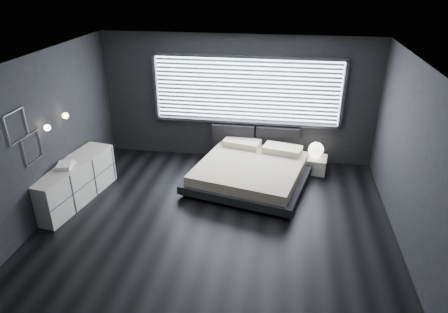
# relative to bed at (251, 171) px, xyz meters

# --- Properties ---
(room) EXTENTS (6.04, 6.00, 2.80)m
(room) POSITION_rel_bed_xyz_m (-0.44, -1.57, 1.13)
(room) COLOR black
(room) RESTS_ON ground
(window) EXTENTS (4.14, 0.09, 1.52)m
(window) POSITION_rel_bed_xyz_m (-0.24, 1.13, 1.34)
(window) COLOR white
(window) RESTS_ON ground
(headboard) EXTENTS (1.96, 0.16, 0.52)m
(headboard) POSITION_rel_bed_xyz_m (-0.01, 1.07, 0.30)
(headboard) COLOR black
(headboard) RESTS_ON ground
(sconce_near) EXTENTS (0.18, 0.11, 0.11)m
(sconce_near) POSITION_rel_bed_xyz_m (-3.32, -1.52, 1.33)
(sconce_near) COLOR silver
(sconce_near) RESTS_ON ground
(sconce_far) EXTENTS (0.18, 0.11, 0.11)m
(sconce_far) POSITION_rel_bed_xyz_m (-3.32, -0.92, 1.33)
(sconce_far) COLOR silver
(sconce_far) RESTS_ON ground
(wall_art_upper) EXTENTS (0.01, 0.48, 0.48)m
(wall_art_upper) POSITION_rel_bed_xyz_m (-3.41, -2.12, 1.58)
(wall_art_upper) COLOR #47474C
(wall_art_upper) RESTS_ON ground
(wall_art_lower) EXTENTS (0.01, 0.48, 0.48)m
(wall_art_lower) POSITION_rel_bed_xyz_m (-3.41, -1.87, 1.11)
(wall_art_lower) COLOR #47474C
(wall_art_lower) RESTS_ON ground
(bed) EXTENTS (2.66, 2.58, 0.58)m
(bed) POSITION_rel_bed_xyz_m (0.00, 0.00, 0.00)
(bed) COLOR black
(bed) RESTS_ON ground
(nightstand) EXTENTS (0.64, 0.56, 0.34)m
(nightstand) POSITION_rel_bed_xyz_m (1.28, 0.72, -0.10)
(nightstand) COLOR silver
(nightstand) RESTS_ON ground
(orb_lamp) EXTENTS (0.32, 0.32, 0.32)m
(orb_lamp) POSITION_rel_bed_xyz_m (1.32, 0.76, 0.23)
(orb_lamp) COLOR white
(orb_lamp) RESTS_ON nightstand
(dresser) EXTENTS (0.86, 2.01, 0.78)m
(dresser) POSITION_rel_bed_xyz_m (-3.22, -1.20, 0.12)
(dresser) COLOR silver
(dresser) RESTS_ON ground
(book_stack) EXTENTS (0.35, 0.42, 0.08)m
(book_stack) POSITION_rel_bed_xyz_m (-3.24, -1.35, 0.55)
(book_stack) COLOR white
(book_stack) RESTS_ON dresser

